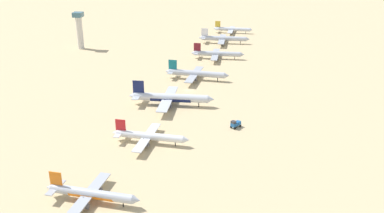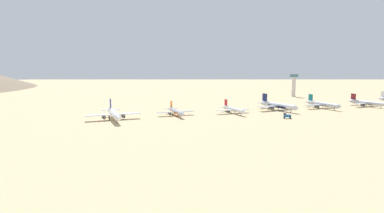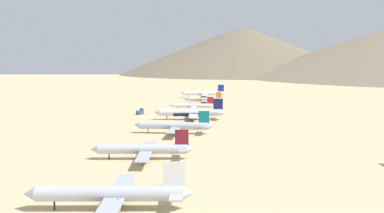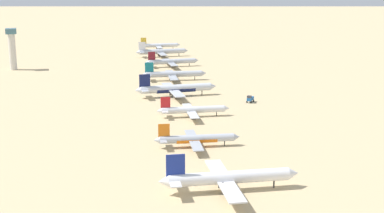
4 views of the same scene
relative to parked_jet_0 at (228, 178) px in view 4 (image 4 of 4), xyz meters
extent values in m
plane|color=tan|center=(23.51, 159.77, -4.49)|extent=(1905.29, 1905.29, 0.00)
cylinder|color=white|center=(0.50, -0.05, 0.12)|extent=(39.69, 8.27, 4.17)
cone|color=white|center=(21.87, -2.30, 0.12)|extent=(3.92, 4.43, 4.08)
cone|color=white|center=(-20.65, 2.17, 0.12)|extent=(3.45, 4.05, 3.75)
cube|color=navy|center=(-16.73, 1.76, 5.00)|extent=(6.04, 1.01, 7.67)
cube|color=silver|center=(-17.38, 1.83, 0.54)|extent=(4.87, 13.45, 0.39)
cube|color=silver|center=(-1.13, 0.12, -0.61)|extent=(9.35, 37.65, 0.49)
cylinder|color=#4C4C54|center=(0.43, 6.57, -2.12)|extent=(4.84, 2.99, 2.52)
cylinder|color=#4C4C54|center=(-0.95, -6.52, -2.12)|extent=(4.84, 2.99, 2.52)
cylinder|color=black|center=(15.42, -1.62, -2.39)|extent=(0.48, 0.48, 4.19)
cylinder|color=black|center=(-1.93, 3.07, -2.39)|extent=(0.48, 0.48, 4.19)
cylinder|color=black|center=(-2.52, -2.60, -2.39)|extent=(0.48, 0.48, 4.19)
cylinder|color=#B2B7C1|center=(3.13, 46.30, -1.01)|extent=(29.95, 7.16, 3.15)
cone|color=#B2B7C1|center=(19.20, 44.10, -1.01)|extent=(3.04, 3.41, 3.08)
cone|color=#B2B7C1|center=(-12.78, 48.48, -1.01)|extent=(2.68, 3.12, 2.83)
cube|color=orange|center=(-9.83, 48.08, 2.67)|extent=(4.55, 0.90, 5.79)
cube|color=#A4A8B2|center=(-10.32, 48.14, -0.69)|extent=(3.97, 10.20, 0.30)
cube|color=#A4A8B2|center=(1.90, 46.47, -1.56)|extent=(7.92, 28.44, 0.37)
cylinder|color=#4C4C54|center=(3.23, 51.30, -2.70)|extent=(3.70, 2.36, 1.90)
cylinder|color=#4C4C54|center=(1.88, 41.46, -2.70)|extent=(3.70, 2.36, 1.90)
cylinder|color=black|center=(14.35, 44.77, -2.90)|extent=(0.36, 0.36, 3.16)
cylinder|color=black|center=(1.37, 48.71, -2.90)|extent=(0.36, 0.36, 3.16)
cylinder|color=black|center=(0.78, 44.45, -2.90)|extent=(0.36, 0.36, 3.16)
cylinder|color=orange|center=(3.13, 46.30, -1.25)|extent=(16.66, 5.35, 3.15)
cylinder|color=silver|center=(14.34, 91.31, -0.96)|extent=(30.36, 6.65, 3.19)
cone|color=silver|center=(30.67, 89.41, -0.96)|extent=(3.03, 3.41, 3.12)
cone|color=silver|center=(-1.82, 93.19, -0.96)|extent=(2.66, 3.12, 2.87)
cube|color=red|center=(1.18, 92.84, 2.77)|extent=(4.62, 0.82, 5.87)
cube|color=silver|center=(0.68, 92.90, -0.64)|extent=(3.83, 10.31, 0.30)
cube|color=silver|center=(13.09, 91.45, -1.52)|extent=(7.46, 28.81, 0.38)
cylinder|color=#4C4C54|center=(14.34, 96.37, -2.67)|extent=(3.72, 2.32, 1.93)
cylinder|color=#4C4C54|center=(13.18, 86.38, -2.67)|extent=(3.72, 2.32, 1.93)
cylinder|color=black|center=(25.74, 89.98, -2.88)|extent=(0.37, 0.37, 3.20)
cylinder|color=black|center=(12.51, 93.72, -2.88)|extent=(0.37, 0.37, 3.20)
cylinder|color=black|center=(12.01, 89.38, -2.88)|extent=(0.37, 0.37, 3.20)
cylinder|color=silver|center=(16.99, 135.60, 0.11)|extent=(39.50, 4.91, 4.16)
cone|color=silver|center=(38.45, 135.20, 0.11)|extent=(3.58, 4.14, 4.08)
cone|color=silver|center=(-4.25, 136.01, 0.11)|extent=(3.14, 3.80, 3.75)
cube|color=#141E51|center=(-0.30, 135.93, 4.99)|extent=(6.03, 0.50, 7.67)
cube|color=#B6BBC5|center=(-0.96, 135.95, 0.53)|extent=(3.75, 13.21, 0.39)
cube|color=#B6BBC5|center=(15.35, 135.64, -0.61)|extent=(6.18, 37.33, 0.49)
cylinder|color=#4C4C54|center=(16.35, 142.19, -2.12)|extent=(4.65, 2.61, 2.52)
cylinder|color=#4C4C54|center=(16.10, 129.05, -2.12)|extent=(4.65, 2.61, 2.52)
cylinder|color=black|center=(31.97, 135.32, -2.39)|extent=(0.48, 0.48, 4.18)
cylinder|color=black|center=(14.31, 138.50, -2.39)|extent=(0.48, 0.48, 4.18)
cylinder|color=black|center=(14.20, 132.81, -2.39)|extent=(0.48, 0.48, 4.18)
cylinder|color=#141E51|center=(16.99, 135.60, -0.20)|extent=(21.76, 4.58, 4.17)
cylinder|color=#B2B7C1|center=(26.71, 179.46, -0.39)|extent=(35.33, 8.22, 3.71)
cone|color=#B2B7C1|center=(45.69, 176.99, -0.39)|extent=(3.57, 4.01, 3.64)
cone|color=#B2B7C1|center=(7.94, 181.90, -0.39)|extent=(3.14, 3.66, 3.34)
cube|color=#14727F|center=(11.42, 181.45, 3.96)|extent=(5.37, 1.03, 6.83)
cube|color=#A4A8B2|center=(10.84, 181.52, -0.01)|extent=(4.61, 12.02, 0.35)
cube|color=#A4A8B2|center=(25.26, 179.65, -1.03)|extent=(9.13, 33.54, 0.44)
cylinder|color=#4C4C54|center=(26.79, 185.35, -2.38)|extent=(4.36, 2.76, 2.25)
cylinder|color=#4C4C54|center=(25.28, 173.74, -2.38)|extent=(4.36, 2.76, 2.25)
cylinder|color=black|center=(39.96, 177.73, -2.62)|extent=(0.43, 0.43, 3.73)
cylinder|color=black|center=(24.62, 182.29, -2.62)|extent=(0.43, 0.43, 3.73)
cylinder|color=black|center=(23.97, 177.26, -2.62)|extent=(0.43, 0.43, 3.73)
cylinder|color=#B2B7C1|center=(37.35, 227.83, -0.58)|extent=(33.53, 4.26, 3.53)
cone|color=#B2B7C1|center=(55.56, 227.43, -0.58)|extent=(3.05, 3.53, 3.46)
cone|color=#B2B7C1|center=(19.32, 228.22, -0.58)|extent=(2.67, 3.23, 3.18)
cube|color=maroon|center=(22.66, 228.15, 3.55)|extent=(5.12, 0.44, 6.51)
cube|color=#A4A8B2|center=(22.11, 228.16, -0.23)|extent=(3.22, 11.22, 0.33)
cube|color=#A4A8B2|center=(35.95, 227.86, -1.20)|extent=(5.34, 31.70, 0.42)
cylinder|color=#4C4C54|center=(36.82, 233.42, -2.48)|extent=(3.95, 2.22, 2.14)
cylinder|color=#4C4C54|center=(36.57, 222.26, -2.48)|extent=(3.95, 2.22, 2.14)
cylinder|color=black|center=(50.06, 227.55, -2.71)|extent=(0.41, 0.41, 3.55)
cylinder|color=black|center=(35.08, 230.29, -2.71)|extent=(0.41, 0.41, 3.55)
cylinder|color=black|center=(34.97, 225.46, -2.71)|extent=(0.41, 0.41, 3.55)
cylinder|color=#B2B7C1|center=(40.55, 274.46, -0.25)|extent=(36.39, 4.69, 3.83)
cone|color=#B2B7C1|center=(60.31, 273.99, -0.25)|extent=(3.32, 3.83, 3.76)
cone|color=#B2B7C1|center=(20.99, 274.92, -0.25)|extent=(2.90, 3.51, 3.45)
cube|color=white|center=(24.62, 274.84, 4.24)|extent=(5.55, 0.48, 7.06)
cube|color=#A4A8B2|center=(24.01, 274.85, 0.13)|extent=(3.51, 12.17, 0.36)
cube|color=#A4A8B2|center=(39.04, 274.50, -0.92)|extent=(5.85, 34.40, 0.45)
cylinder|color=#4C4C54|center=(39.99, 280.53, -2.31)|extent=(4.29, 2.42, 2.32)
cylinder|color=#4C4C54|center=(39.70, 268.43, -2.31)|extent=(4.29, 2.42, 2.32)
cylinder|color=black|center=(54.34, 274.13, -2.56)|extent=(0.44, 0.44, 3.85)
cylinder|color=black|center=(38.09, 277.14, -2.56)|extent=(0.44, 0.44, 3.85)
cylinder|color=black|center=(37.97, 271.90, -2.56)|extent=(0.44, 0.44, 3.85)
cylinder|color=silver|center=(47.26, 314.20, -0.85)|extent=(31.34, 5.64, 3.29)
cone|color=silver|center=(64.19, 312.91, -0.85)|extent=(3.01, 3.43, 3.23)
cone|color=silver|center=(30.51, 315.47, -0.85)|extent=(2.64, 3.14, 2.96)
cube|color=gold|center=(33.62, 315.23, 3.01)|extent=(4.77, 0.66, 6.06)
cube|color=#B6BBC5|center=(33.10, 315.27, -0.52)|extent=(3.55, 10.57, 0.31)
cube|color=#B6BBC5|center=(45.97, 314.29, -1.42)|extent=(6.54, 29.69, 0.39)
cylinder|color=#4C4C54|center=(47.05, 319.42, -2.61)|extent=(3.78, 2.26, 1.99)
cylinder|color=#4C4C54|center=(46.27, 309.06, -2.61)|extent=(3.78, 2.26, 1.99)
cylinder|color=black|center=(59.08, 313.30, -2.83)|extent=(0.38, 0.38, 3.31)
cylinder|color=black|center=(45.27, 316.61, -2.83)|extent=(0.38, 0.38, 3.31)
cylinder|color=black|center=(44.93, 312.11, -2.83)|extent=(0.38, 0.38, 3.31)
cube|color=#1E5999|center=(51.60, 111.56, -2.54)|extent=(5.13, 5.44, 1.70)
cube|color=#333338|center=(50.50, 110.27, -1.14)|extent=(2.74, 2.71, 1.10)
cylinder|color=black|center=(51.19, 109.31, -3.94)|extent=(0.98, 1.06, 1.10)
cylinder|color=black|center=(49.44, 110.80, -3.94)|extent=(0.98, 1.06, 1.10)
cylinder|color=black|center=(53.76, 112.31, -3.94)|extent=(0.98, 1.06, 1.10)
cylinder|color=black|center=(52.02, 113.80, -3.94)|extent=(0.98, 1.06, 1.10)
cylinder|color=beige|center=(-71.47, 246.40, 8.02)|extent=(4.80, 4.80, 25.01)
cube|color=#3F6B7A|center=(-71.47, 246.40, 22.32)|extent=(7.20, 7.20, 3.60)
camera|label=1|loc=(49.58, -71.42, 81.49)|focal=39.65mm
camera|label=2|loc=(208.01, -48.33, 30.92)|focal=28.18mm
camera|label=3|loc=(22.73, 360.93, 32.24)|focal=33.84mm
camera|label=4|loc=(-56.97, -160.49, 65.99)|focal=52.93mm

